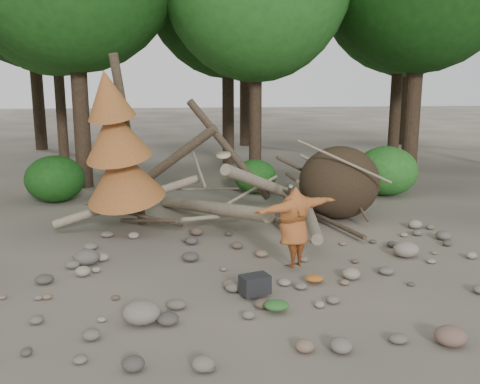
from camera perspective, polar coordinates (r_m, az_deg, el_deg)
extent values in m
plane|color=#514C44|center=(10.33, 3.31, -9.32)|extent=(120.00, 120.00, 0.00)
ellipsoid|color=#332619|center=(14.68, 10.54, 0.99)|extent=(2.20, 1.87, 1.98)
cylinder|color=gray|center=(13.57, -3.48, -1.63)|extent=(2.61, 5.11, 1.08)
cylinder|color=gray|center=(14.18, 3.67, 0.42)|extent=(3.18, 3.71, 1.90)
cylinder|color=brown|center=(14.27, -8.54, 2.43)|extent=(3.08, 1.91, 2.49)
cylinder|color=gray|center=(13.80, 7.42, -2.33)|extent=(1.13, 4.98, 0.43)
cylinder|color=brown|center=(14.47, -1.01, 4.29)|extent=(2.39, 1.03, 2.89)
cylinder|color=gray|center=(13.88, -11.83, -0.93)|extent=(3.71, 0.86, 1.20)
cylinder|color=#4C3F30|center=(13.45, -9.83, -3.02)|extent=(1.52, 1.70, 0.49)
cylinder|color=gray|center=(14.30, 1.16, 0.13)|extent=(1.57, 0.85, 0.69)
cylinder|color=#4C3F30|center=(15.00, 6.98, 2.16)|extent=(1.92, 1.25, 1.10)
cylinder|color=gray|center=(13.86, -4.47, 2.66)|extent=(0.37, 1.42, 0.85)
cylinder|color=#4C3F30|center=(13.73, 10.13, -3.36)|extent=(0.79, 2.54, 0.12)
cylinder|color=gray|center=(13.03, -2.46, -2.66)|extent=(1.78, 1.11, 0.29)
cylinder|color=#4C3F30|center=(13.42, -11.76, 5.14)|extent=(0.67, 1.13, 4.35)
cone|color=brown|center=(13.23, -12.42, 1.95)|extent=(2.06, 2.13, 1.86)
cone|color=brown|center=(12.90, -13.18, 6.15)|extent=(1.71, 1.78, 1.65)
cone|color=brown|center=(12.66, -13.90, 10.10)|extent=(1.23, 1.30, 1.41)
cylinder|color=#38281C|center=(19.27, -16.94, 13.72)|extent=(0.56, 0.56, 8.96)
cylinder|color=#38281C|center=(18.86, 1.68, 11.50)|extent=(0.44, 0.44, 7.14)
cylinder|color=#38281C|center=(21.15, 18.28, 14.12)|extent=(0.60, 0.60, 9.45)
cylinder|color=#38281C|center=(23.47, -18.77, 11.51)|extent=(0.42, 0.42, 7.56)
cylinder|color=#38281C|center=(23.77, -1.29, 13.32)|extent=(0.52, 0.52, 8.54)
cylinder|color=#38281C|center=(25.20, 16.46, 12.29)|extent=(0.50, 0.50, 8.12)
cylinder|color=#38281C|center=(30.38, -21.05, 13.33)|extent=(0.62, 0.62, 9.66)
cylinder|color=#38281C|center=(30.20, 0.50, 13.26)|extent=(0.54, 0.54, 8.75)
cylinder|color=#38281C|center=(32.08, 17.14, 11.86)|extent=(0.46, 0.46, 7.84)
ellipsoid|color=#174913|center=(17.37, -19.13, 1.33)|extent=(1.80, 1.80, 1.44)
ellipsoid|color=#205D1B|center=(17.74, 1.62, 1.68)|extent=(1.40, 1.40, 1.12)
ellipsoid|color=#286E22|center=(18.01, 15.35, 2.19)|extent=(2.00, 2.00, 1.60)
imported|color=#964D21|center=(10.58, 5.77, -3.74)|extent=(2.01, 1.40, 1.62)
cylinder|color=tan|center=(9.50, -1.77, 3.96)|extent=(0.28, 0.27, 0.14)
cube|color=black|center=(9.52, 1.60, -10.15)|extent=(0.58, 0.48, 0.33)
ellipsoid|color=#2A5C24|center=(8.96, 3.92, -12.26)|extent=(0.41, 0.35, 0.16)
ellipsoid|color=#9E531B|center=(10.18, 7.94, -9.37)|extent=(0.34, 0.28, 0.12)
ellipsoid|color=slate|center=(8.68, -10.47, -12.52)|extent=(0.61, 0.54, 0.36)
ellipsoid|color=brown|center=(8.49, 21.54, -14.08)|extent=(0.47, 0.42, 0.28)
ellipsoid|color=gray|center=(12.04, 17.28, -5.86)|extent=(0.56, 0.50, 0.33)
ellipsoid|color=#5A534C|center=(11.48, -16.05, -6.70)|extent=(0.53, 0.48, 0.32)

